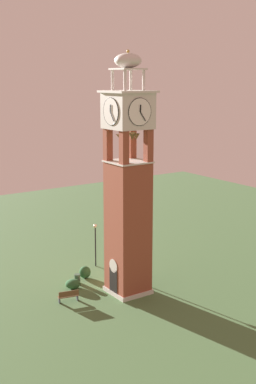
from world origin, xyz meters
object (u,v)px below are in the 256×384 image
at_px(park_bench, 68,296).
at_px(trash_bin, 77,279).
at_px(clock_tower, 128,195).
at_px(lamp_post, 95,237).

bearing_deg(park_bench, trash_bin, 140.57).
bearing_deg(park_bench, clock_tower, 78.04).
bearing_deg(trash_bin, lamp_post, 127.71).
bearing_deg(trash_bin, park_bench, -39.43).
distance_m(lamp_post, trash_bin, 4.92).
height_order(clock_tower, park_bench, clock_tower).
xyz_separation_m(park_bench, lamp_post, (-5.51, 5.77, 2.32)).
distance_m(park_bench, lamp_post, 8.31).
height_order(lamp_post, trash_bin, lamp_post).
relative_size(clock_tower, trash_bin, 23.95).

